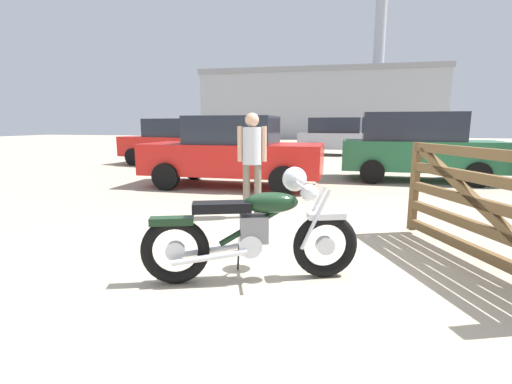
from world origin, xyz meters
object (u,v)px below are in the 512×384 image
at_px(pale_sedan_back, 178,142).
at_px(red_hatchback_near, 233,152).
at_px(timber_gate, 503,206).
at_px(blue_hatchback_right, 339,136).
at_px(vintage_motorcycle, 257,230).
at_px(silver_sedan_mid, 416,146).
at_px(bystander, 252,154).

bearing_deg(pale_sedan_back, red_hatchback_near, -40.39).
xyz_separation_m(timber_gate, blue_hatchback_right, (-1.96, 14.57, 0.21)).
bearing_deg(timber_gate, red_hatchback_near, 19.05).
distance_m(vintage_motorcycle, silver_sedan_mid, 7.67).
relative_size(silver_sedan_mid, blue_hatchback_right, 0.96).
height_order(vintage_motorcycle, bystander, bystander).
bearing_deg(blue_hatchback_right, silver_sedan_mid, -67.72).
xyz_separation_m(bystander, silver_sedan_mid, (3.18, 4.88, -0.10)).
xyz_separation_m(red_hatchback_near, silver_sedan_mid, (4.39, 2.04, 0.08)).
distance_m(vintage_motorcycle, bystander, 2.50).
height_order(pale_sedan_back, blue_hatchback_right, blue_hatchback_right).
xyz_separation_m(silver_sedan_mid, blue_hatchback_right, (-2.19, 8.01, 0.00)).
distance_m(bystander, red_hatchback_near, 3.08).
bearing_deg(red_hatchback_near, vintage_motorcycle, 108.77).
height_order(timber_gate, silver_sedan_mid, silver_sedan_mid).
distance_m(red_hatchback_near, pale_sedan_back, 5.31).
bearing_deg(silver_sedan_mid, vintage_motorcycle, -109.54).
distance_m(red_hatchback_near, blue_hatchback_right, 10.29).
relative_size(vintage_motorcycle, timber_gate, 0.84).
distance_m(timber_gate, silver_sedan_mid, 6.57).
bearing_deg(red_hatchback_near, blue_hatchback_right, -103.29).
bearing_deg(blue_hatchback_right, vintage_motorcycle, -84.28).
xyz_separation_m(vintage_motorcycle, timber_gate, (2.29, 0.66, 0.21)).
height_order(red_hatchback_near, blue_hatchback_right, blue_hatchback_right).
relative_size(timber_gate, red_hatchback_near, 0.56).
bearing_deg(silver_sedan_mid, timber_gate, -92.30).
bearing_deg(bystander, silver_sedan_mid, -47.25).
relative_size(pale_sedan_back, silver_sedan_mid, 1.13).
bearing_deg(red_hatchback_near, pale_sedan_back, -51.12).
bearing_deg(red_hatchback_near, silver_sedan_mid, -156.01).
distance_m(bystander, silver_sedan_mid, 5.83).
relative_size(red_hatchback_near, pale_sedan_back, 0.95).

